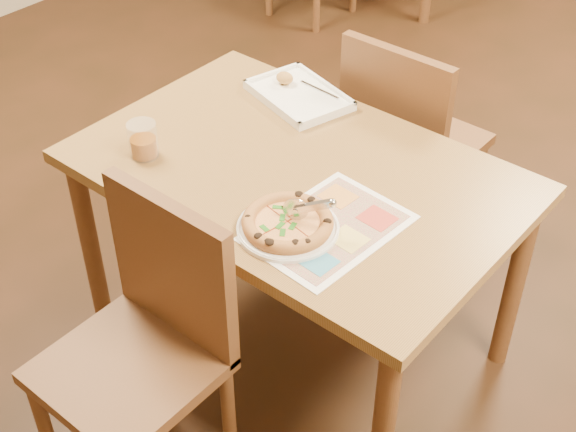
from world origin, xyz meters
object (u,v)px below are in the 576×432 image
Objects in this scene: appetizer_tray at (298,95)px; glass_tumbler at (143,142)px; dining_table at (297,191)px; menu at (328,228)px; pizza at (288,222)px; chair_far at (405,127)px; plate at (288,228)px; pizza_cutter at (308,207)px; chair_near at (151,319)px.

glass_tumbler is (-0.14, -0.55, 0.04)m from appetizer_tray.
menu is (0.24, -0.16, 0.09)m from dining_table.
appetizer_tray is (-0.41, 0.55, -0.02)m from pizza.
chair_far is at bearing 64.97° from glass_tumbler.
glass_tumbler is (-0.56, -0.00, 0.02)m from pizza.
plate is 0.11m from menu.
plate is 0.56m from glass_tumbler.
pizza is at bearing -167.81° from pizza_cutter.
pizza_cutter reaches higher than dining_table.
pizza_cutter reaches higher than pizza.
chair_far is at bearing 90.00° from chair_near.
chair_near is 3.88× the size of pizza_cutter.
plate is at bearing -135.36° from menu.
menu is (0.08, 0.08, -0.02)m from pizza.
plate is at bearing 0.33° from glass_tumbler.
chair_far reaches higher than appetizer_tray.
pizza_cutter reaches higher than menu.
appetizer_tray is (-0.25, 0.91, 0.17)m from chair_near.
chair_near is 1.20m from chair_far.
appetizer_tray reaches higher than plate.
menu is (0.63, 0.08, -0.05)m from glass_tumbler.
pizza_cutter and glass_tumbler have the same top height.
plate is at bearing -55.47° from dining_table.
pizza_cutter is (0.20, -0.20, 0.16)m from dining_table.
pizza is (0.16, -0.84, 0.18)m from chair_far.
pizza_cutter reaches higher than plate.
chair_far is at bearing 48.92° from appetizer_tray.
pizza_cutter is at bearing 3.77° from glass_tumbler.
appetizer_tray is 0.68m from menu.
dining_table is 11.84× the size of glass_tumbler.
appetizer_tray is 0.57m from glass_tumbler.
dining_table is at bearing 105.85° from pizza_cutter.
menu is (0.08, 0.08, -0.00)m from plate.
chair_far is 1.72× the size of plate.
chair_near is 1.12× the size of menu.
chair_far is 1.23× the size of appetizer_tray.
appetizer_tray is (-0.42, 0.55, 0.00)m from plate.
dining_table is 0.48m from glass_tumbler.
plate reaches higher than menu.
glass_tumbler is at bearing -179.67° from plate.
pizza_cutter is 0.69m from appetizer_tray.
pizza is 0.56m from glass_tumbler.
pizza is 2.23× the size of glass_tumbler.
pizza_cutter is (0.20, 0.40, 0.23)m from chair_near.
menu is (0.49, -0.47, -0.01)m from appetizer_tray.
plate reaches higher than dining_table.
pizza_cutter is at bearing 41.47° from pizza.
glass_tumbler is at bearing -148.52° from dining_table.
pizza is at bearing 100.92° from chair_far.
pizza_cutter is at bearing -133.52° from menu.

